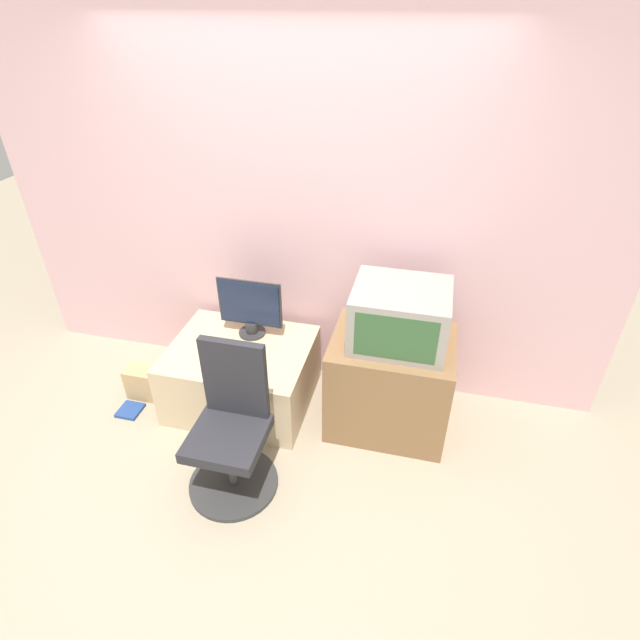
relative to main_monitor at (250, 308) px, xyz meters
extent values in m
plane|color=tan|center=(0.28, -1.02, -0.70)|extent=(12.00, 12.00, 0.00)
cube|color=beige|center=(0.28, 0.30, 0.60)|extent=(4.40, 0.05, 2.60)
cube|color=#CCB289|center=(-0.03, -0.19, -0.46)|extent=(0.99, 0.80, 0.48)
cube|color=olive|center=(1.04, -0.15, -0.35)|extent=(0.80, 0.64, 0.70)
cylinder|color=#2D2D2D|center=(0.00, 0.00, -0.21)|extent=(0.19, 0.19, 0.02)
cylinder|color=#2D2D2D|center=(0.00, 0.00, -0.16)|extent=(0.09, 0.09, 0.08)
cube|color=#2D2D2D|center=(0.00, 0.00, 0.04)|extent=(0.47, 0.01, 0.36)
cube|color=#19233D|center=(0.00, 0.00, 0.04)|extent=(0.44, 0.02, 0.33)
cube|color=white|center=(-0.04, -0.36, -0.21)|extent=(0.31, 0.13, 0.01)
ellipsoid|color=black|center=(0.18, -0.35, -0.20)|extent=(0.05, 0.04, 0.03)
cube|color=gray|center=(1.06, -0.14, 0.19)|extent=(0.59, 0.51, 0.38)
cube|color=#335B33|center=(1.06, -0.39, 0.19)|extent=(0.49, 0.01, 0.30)
cylinder|color=#333333|center=(0.18, -0.94, -0.69)|extent=(0.55, 0.55, 0.03)
cylinder|color=#4C4C51|center=(0.18, -0.94, -0.50)|extent=(0.05, 0.05, 0.35)
cube|color=#28282D|center=(0.18, -0.94, -0.29)|extent=(0.43, 0.43, 0.07)
cube|color=#28282D|center=(0.18, -0.75, 0.01)|extent=(0.39, 0.05, 0.52)
cube|color=tan|center=(-0.75, -0.32, -0.58)|extent=(0.29, 0.16, 0.25)
cube|color=navy|center=(-0.80, -0.52, -0.69)|extent=(0.16, 0.17, 0.02)
camera|label=1|loc=(1.19, -2.79, 1.89)|focal=28.00mm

